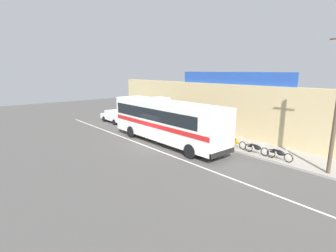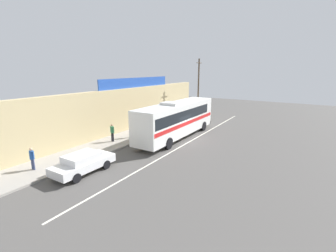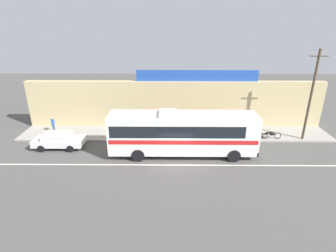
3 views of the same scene
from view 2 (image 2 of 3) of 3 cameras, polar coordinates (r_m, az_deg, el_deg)
ground_plane at (r=23.66m, az=3.61°, el=-3.40°), size 70.00×70.00×0.00m
sidewalk_slab at (r=26.39m, az=-6.39°, el=-1.51°), size 30.00×3.60×0.14m
storefront_facade at (r=27.25m, az=-10.09°, el=3.86°), size 30.00×0.70×4.80m
storefront_billboard at (r=28.58m, az=-7.38°, el=10.36°), size 12.02×0.12×1.10m
road_center_stripe at (r=23.31m, az=5.34°, el=-3.69°), size 30.00×0.14×0.01m
intercity_bus at (r=24.02m, az=2.12°, el=1.96°), size 11.96×2.65×3.78m
parked_car at (r=17.18m, az=-19.73°, el=-8.27°), size 4.31×1.85×1.37m
utility_pole at (r=35.19m, az=7.32°, el=9.35°), size 1.60×0.22×8.19m
motorcycle_red at (r=33.00m, az=5.02°, el=2.46°), size 1.82×0.56×0.94m
motorcycle_blue at (r=29.94m, az=1.58°, el=1.36°), size 1.92×0.56×0.94m
motorcycle_black at (r=31.51m, az=3.68°, el=1.95°), size 1.89×0.56×0.94m
pedestrian_far_right at (r=23.08m, az=-13.26°, el=-1.25°), size 0.30×0.48×1.71m
pedestrian_far_left at (r=24.07m, az=-8.53°, el=-0.42°), size 0.30×0.48×1.71m
pedestrian_by_curb at (r=18.73m, az=-29.89°, el=-6.49°), size 0.30×0.48×1.58m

